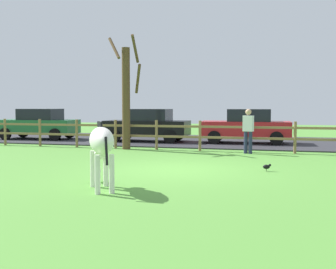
{
  "coord_description": "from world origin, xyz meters",
  "views": [
    {
      "loc": [
        2.9,
        -11.0,
        1.73
      ],
      "look_at": [
        -0.59,
        1.36,
        0.87
      ],
      "focal_mm": 44.67,
      "sensor_mm": 36.0,
      "label": 1
    }
  ],
  "objects_px": {
    "visitor_right_of_tree": "(248,129)",
    "zebra": "(101,145)",
    "parked_car_black": "(148,125)",
    "parked_car_red": "(246,126)",
    "parked_car_green": "(39,124)",
    "bare_tree": "(126,95)",
    "crow_on_grass": "(267,167)"
  },
  "relations": [
    {
      "from": "parked_car_red",
      "to": "parked_car_black",
      "type": "relative_size",
      "value": 1.01
    },
    {
      "from": "zebra",
      "to": "bare_tree",
      "type": "bearing_deg",
      "value": 107.73
    },
    {
      "from": "zebra",
      "to": "parked_car_red",
      "type": "bearing_deg",
      "value": 80.31
    },
    {
      "from": "bare_tree",
      "to": "parked_car_green",
      "type": "distance_m",
      "value": 7.04
    },
    {
      "from": "crow_on_grass",
      "to": "parked_car_green",
      "type": "distance_m",
      "value": 14.1
    },
    {
      "from": "bare_tree",
      "to": "visitor_right_of_tree",
      "type": "height_order",
      "value": "bare_tree"
    },
    {
      "from": "zebra",
      "to": "visitor_right_of_tree",
      "type": "xyz_separation_m",
      "value": [
        2.38,
        7.54,
        -0.02
      ]
    },
    {
      "from": "bare_tree",
      "to": "parked_car_green",
      "type": "bearing_deg",
      "value": 152.47
    },
    {
      "from": "zebra",
      "to": "parked_car_black",
      "type": "height_order",
      "value": "parked_car_black"
    },
    {
      "from": "bare_tree",
      "to": "parked_car_green",
      "type": "height_order",
      "value": "bare_tree"
    },
    {
      "from": "zebra",
      "to": "parked_car_green",
      "type": "xyz_separation_m",
      "value": [
        -8.62,
        11.01,
        -0.08
      ]
    },
    {
      "from": "bare_tree",
      "to": "visitor_right_of_tree",
      "type": "xyz_separation_m",
      "value": [
        4.87,
        -0.28,
        -1.3
      ]
    },
    {
      "from": "bare_tree",
      "to": "crow_on_grass",
      "type": "xyz_separation_m",
      "value": [
        5.73,
        -4.4,
        -2.08
      ]
    },
    {
      "from": "crow_on_grass",
      "to": "parked_car_red",
      "type": "xyz_separation_m",
      "value": [
        -1.27,
        8.04,
        0.72
      ]
    },
    {
      "from": "zebra",
      "to": "parked_car_green",
      "type": "bearing_deg",
      "value": 128.07
    },
    {
      "from": "parked_car_black",
      "to": "visitor_right_of_tree",
      "type": "bearing_deg",
      "value": -35.38
    },
    {
      "from": "bare_tree",
      "to": "visitor_right_of_tree",
      "type": "relative_size",
      "value": 2.77
    },
    {
      "from": "bare_tree",
      "to": "parked_car_red",
      "type": "relative_size",
      "value": 1.11
    },
    {
      "from": "parked_car_red",
      "to": "zebra",
      "type": "bearing_deg",
      "value": -99.69
    },
    {
      "from": "parked_car_red",
      "to": "parked_car_black",
      "type": "distance_m",
      "value": 4.68
    },
    {
      "from": "zebra",
      "to": "parked_car_red",
      "type": "height_order",
      "value": "parked_car_red"
    },
    {
      "from": "bare_tree",
      "to": "crow_on_grass",
      "type": "height_order",
      "value": "bare_tree"
    },
    {
      "from": "visitor_right_of_tree",
      "to": "crow_on_grass",
      "type": "bearing_deg",
      "value": -78.29
    },
    {
      "from": "zebra",
      "to": "crow_on_grass",
      "type": "bearing_deg",
      "value": 46.58
    },
    {
      "from": "crow_on_grass",
      "to": "parked_car_green",
      "type": "height_order",
      "value": "parked_car_green"
    },
    {
      "from": "visitor_right_of_tree",
      "to": "zebra",
      "type": "bearing_deg",
      "value": -107.5
    },
    {
      "from": "parked_car_red",
      "to": "parked_car_green",
      "type": "bearing_deg",
      "value": -177.6
    },
    {
      "from": "parked_car_black",
      "to": "parked_car_green",
      "type": "xyz_separation_m",
      "value": [
        -5.91,
        -0.14,
        0.0
      ]
    },
    {
      "from": "parked_car_green",
      "to": "visitor_right_of_tree",
      "type": "height_order",
      "value": "visitor_right_of_tree"
    },
    {
      "from": "crow_on_grass",
      "to": "parked_car_black",
      "type": "bearing_deg",
      "value": 127.53
    },
    {
      "from": "zebra",
      "to": "parked_car_red",
      "type": "distance_m",
      "value": 11.62
    },
    {
      "from": "bare_tree",
      "to": "parked_car_red",
      "type": "bearing_deg",
      "value": 39.22
    }
  ]
}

